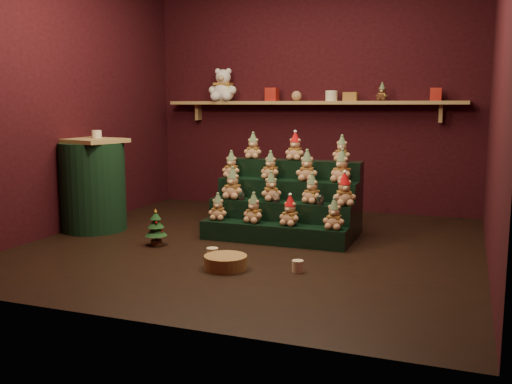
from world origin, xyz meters
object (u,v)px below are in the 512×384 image
at_px(riser_tier_front, 273,234).
at_px(white_bear, 223,81).
at_px(side_table, 93,185).
at_px(mini_christmas_tree, 156,227).
at_px(wicker_basket, 226,262).
at_px(brown_bear, 382,92).
at_px(mug_right, 298,266).
at_px(snow_globe_a, 242,196).
at_px(snow_globe_c, 320,200).
at_px(snow_globe_b, 276,197).
at_px(mug_left, 212,254).

relative_size(riser_tier_front, white_bear, 2.77).
distance_m(side_table, white_bear, 2.23).
height_order(mini_christmas_tree, wicker_basket, mini_christmas_tree).
distance_m(riser_tier_front, brown_bear, 2.29).
xyz_separation_m(mug_right, wicker_basket, (-0.56, -0.12, 0.01)).
height_order(snow_globe_a, side_table, side_table).
relative_size(snow_globe_c, white_bear, 0.19).
xyz_separation_m(snow_globe_a, snow_globe_b, (0.35, 0.00, 0.01)).
xyz_separation_m(snow_globe_a, mug_right, (0.85, -0.97, -0.36)).
height_order(snow_globe_c, wicker_basket, snow_globe_c).
height_order(riser_tier_front, mug_right, riser_tier_front).
bearing_deg(snow_globe_b, white_bear, 128.01).
xyz_separation_m(riser_tier_front, mug_right, (0.48, -0.81, -0.04)).
height_order(side_table, mug_right, side_table).
bearing_deg(mini_christmas_tree, snow_globe_b, 32.63).
bearing_deg(snow_globe_b, wicker_basket, -93.00).
bearing_deg(mug_left, snow_globe_a, 95.54).
distance_m(mini_christmas_tree, mug_left, 0.74).
relative_size(snow_globe_a, brown_bear, 0.42).
relative_size(side_table, white_bear, 1.86).
bearing_deg(snow_globe_a, side_table, -170.68).
height_order(mini_christmas_tree, white_bear, white_bear).
bearing_deg(mug_left, wicker_basket, -45.00).
xyz_separation_m(snow_globe_b, brown_bear, (0.74, 1.56, 1.01)).
xyz_separation_m(snow_globe_b, wicker_basket, (-0.06, -1.08, -0.35)).
bearing_deg(white_bear, snow_globe_a, -65.70).
bearing_deg(mini_christmas_tree, snow_globe_c, 23.84).
bearing_deg(riser_tier_front, white_bear, 125.81).
bearing_deg(mug_left, snow_globe_c, 51.26).
relative_size(mini_christmas_tree, brown_bear, 1.76).
relative_size(snow_globe_b, wicker_basket, 0.27).
distance_m(mug_right, white_bear, 3.42).
distance_m(riser_tier_front, wicker_basket, 0.93).
relative_size(snow_globe_b, snow_globe_c, 0.96).
xyz_separation_m(snow_globe_c, white_bear, (-1.65, 1.56, 1.16)).
height_order(white_bear, brown_bear, white_bear).
bearing_deg(riser_tier_front, snow_globe_b, 97.67).
height_order(snow_globe_b, wicker_basket, snow_globe_b).
height_order(riser_tier_front, white_bear, white_bear).
bearing_deg(snow_globe_c, brown_bear, 78.73).
bearing_deg(mug_right, mini_christmas_tree, 166.27).
height_order(snow_globe_c, mini_christmas_tree, snow_globe_c).
height_order(wicker_basket, brown_bear, brown_bear).
height_order(snow_globe_a, mug_left, snow_globe_a).
bearing_deg(wicker_basket, mini_christmas_tree, 152.28).
height_order(mini_christmas_tree, mug_right, mini_christmas_tree).
distance_m(mug_left, white_bear, 3.02).
bearing_deg(mug_right, side_table, 163.37).
xyz_separation_m(riser_tier_front, white_bear, (-1.24, 1.72, 1.48)).
xyz_separation_m(side_table, mug_left, (1.62, -0.62, -0.42)).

